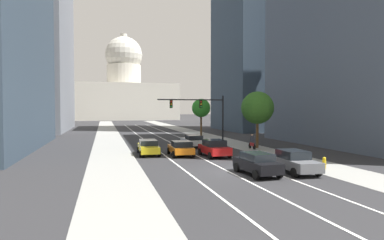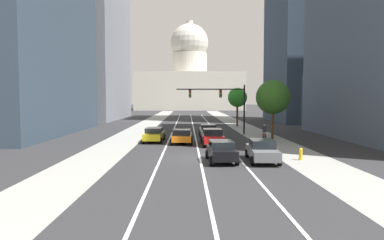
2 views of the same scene
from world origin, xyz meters
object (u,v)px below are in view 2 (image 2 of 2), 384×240
object	(u,v)px
cyclist	(264,132)
street_tree_far_right	(273,97)
car_gray	(262,150)
traffic_signal_mast	(222,99)
car_yellow	(154,134)
fire_hydrant	(301,154)
street_tree_mid_right	(237,98)
car_black	(221,151)
car_silver	(208,130)
car_red	(212,137)
capitol_building	(190,82)
car_orange	(182,136)

from	to	relation	value
cyclist	street_tree_far_right	bearing A→B (deg)	-49.06
car_gray	traffic_signal_mast	bearing A→B (deg)	5.91
car_yellow	traffic_signal_mast	xyz separation A→B (m)	(7.77, 7.19, 3.69)
fire_hydrant	street_tree_mid_right	xyz separation A→B (m)	(-0.18, 30.95, 4.18)
car_black	car_silver	xyz separation A→B (m)	(0.00, 16.61, -0.03)
car_yellow	car_red	xyz separation A→B (m)	(5.87, -2.89, 0.04)
capitol_building	car_orange	size ratio (longest dim) A/B	10.33
car_yellow	cyclist	world-z (taller)	cyclist
street_tree_mid_right	car_black	bearing A→B (deg)	-100.18
capitol_building	fire_hydrant	bearing A→B (deg)	-86.52
car_yellow	fire_hydrant	world-z (taller)	car_yellow
car_orange	cyclist	world-z (taller)	cyclist
car_yellow	traffic_signal_mast	distance (m)	11.21
car_silver	capitol_building	bearing A→B (deg)	0.71
car_gray	street_tree_mid_right	world-z (taller)	street_tree_mid_right
car_yellow	traffic_signal_mast	bearing A→B (deg)	-45.29
street_tree_far_right	street_tree_mid_right	bearing A→B (deg)	94.44
car_red	car_orange	world-z (taller)	car_red
car_yellow	street_tree_far_right	bearing A→B (deg)	-78.44
fire_hydrant	street_tree_far_right	world-z (taller)	street_tree_far_right
car_red	traffic_signal_mast	size ratio (longest dim) A/B	0.50
traffic_signal_mast	car_silver	bearing A→B (deg)	-129.98
car_silver	traffic_signal_mast	size ratio (longest dim) A/B	0.50
car_red	car_orange	size ratio (longest dim) A/B	1.04
car_silver	car_yellow	bearing A→B (deg)	129.85
car_silver	cyclist	size ratio (longest dim) A/B	2.51
car_red	cyclist	bearing A→B (deg)	-56.52
car_silver	cyclist	bearing A→B (deg)	-122.12
car_black	traffic_signal_mast	size ratio (longest dim) A/B	0.48
fire_hydrant	car_black	bearing A→B (deg)	-174.11
cyclist	street_tree_mid_right	size ratio (longest dim) A/B	0.28
car_red	car_silver	distance (m)	7.81
car_yellow	car_orange	world-z (taller)	car_yellow
car_black	car_orange	world-z (taller)	car_black
car_yellow	car_black	bearing A→B (deg)	-151.39
car_gray	cyclist	bearing A→B (deg)	-10.48
car_black	street_tree_mid_right	bearing A→B (deg)	-12.85
car_red	street_tree_mid_right	bearing A→B (deg)	-15.18
street_tree_mid_right	street_tree_far_right	distance (m)	17.73
traffic_signal_mast	street_tree_mid_right	distance (m)	13.22
car_black	car_silver	world-z (taller)	car_black
car_gray	street_tree_far_right	world-z (taller)	street_tree_far_right
car_silver	cyclist	distance (m)	6.99
car_orange	fire_hydrant	xyz separation A→B (m)	(8.79, -9.51, -0.29)
car_red	car_gray	xyz separation A→B (m)	(2.94, -8.63, -0.02)
car_silver	fire_hydrant	xyz separation A→B (m)	(5.85, -16.00, -0.30)
car_yellow	fire_hydrant	bearing A→B (deg)	-131.46
car_red	fire_hydrant	bearing A→B (deg)	-145.68
car_yellow	car_black	xyz separation A→B (m)	(5.87, -11.69, 0.02)
car_orange	traffic_signal_mast	bearing A→B (deg)	-27.58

